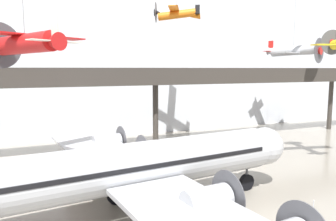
{
  "coord_description": "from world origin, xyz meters",
  "views": [
    {
      "loc": [
        -14.67,
        -14.78,
        9.72
      ],
      "look_at": [
        -3.94,
        9.89,
        6.29
      ],
      "focal_mm": 35.0,
      "sensor_mm": 36.0,
      "label": 1
    }
  ],
  "objects_px": {
    "airliner_silver_main": "(124,169)",
    "stanchion_barrier": "(313,211)",
    "suspended_plane_orange_highwing": "(177,14)",
    "suspended_plane_red_highwing": "(25,43)",
    "suspended_plane_silver_racer": "(293,51)"
  },
  "relations": [
    {
      "from": "airliner_silver_main",
      "to": "suspended_plane_silver_racer",
      "type": "relative_size",
      "value": 3.32
    },
    {
      "from": "airliner_silver_main",
      "to": "stanchion_barrier",
      "type": "xyz_separation_m",
      "value": [
        11.71,
        -4.49,
        -3.03
      ]
    },
    {
      "from": "airliner_silver_main",
      "to": "stanchion_barrier",
      "type": "bearing_deg",
      "value": -26.94
    },
    {
      "from": "suspended_plane_silver_racer",
      "to": "stanchion_barrier",
      "type": "relative_size",
      "value": 8.95
    },
    {
      "from": "airliner_silver_main",
      "to": "stanchion_barrier",
      "type": "distance_m",
      "value": 12.9
    },
    {
      "from": "suspended_plane_orange_highwing",
      "to": "stanchion_barrier",
      "type": "distance_m",
      "value": 26.82
    },
    {
      "from": "airliner_silver_main",
      "to": "suspended_plane_orange_highwing",
      "type": "distance_m",
      "value": 24.37
    },
    {
      "from": "stanchion_barrier",
      "to": "airliner_silver_main",
      "type": "bearing_deg",
      "value": 159.02
    },
    {
      "from": "suspended_plane_red_highwing",
      "to": "suspended_plane_silver_racer",
      "type": "xyz_separation_m",
      "value": [
        35.6,
        12.2,
        0.84
      ]
    },
    {
      "from": "stanchion_barrier",
      "to": "suspended_plane_silver_racer",
      "type": "bearing_deg",
      "value": 49.3
    },
    {
      "from": "airliner_silver_main",
      "to": "suspended_plane_orange_highwing",
      "type": "xyz_separation_m",
      "value": [
        11.65,
        17.07,
        12.91
      ]
    },
    {
      "from": "suspended_plane_orange_highwing",
      "to": "stanchion_barrier",
      "type": "height_order",
      "value": "suspended_plane_orange_highwing"
    },
    {
      "from": "suspended_plane_orange_highwing",
      "to": "suspended_plane_red_highwing",
      "type": "bearing_deg",
      "value": 63.1
    },
    {
      "from": "airliner_silver_main",
      "to": "suspended_plane_silver_racer",
      "type": "bearing_deg",
      "value": 23.46
    },
    {
      "from": "suspended_plane_red_highwing",
      "to": "stanchion_barrier",
      "type": "height_order",
      "value": "suspended_plane_red_highwing"
    }
  ]
}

